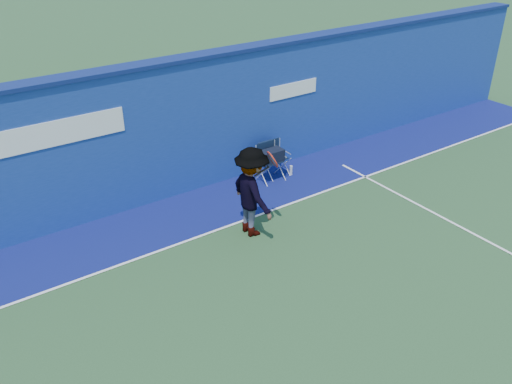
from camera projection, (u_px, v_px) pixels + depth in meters
ground at (305, 326)px, 8.65m from camera, size 80.00×80.00×0.00m
stadium_wall at (155, 133)px, 11.65m from camera, size 24.00×0.50×3.08m
out_of_bounds_strip at (184, 216)px, 11.60m from camera, size 24.00×1.80×0.01m
court_lines at (282, 304)px, 9.07m from camera, size 24.00×12.00×0.01m
directors_chair_left at (271, 165)px, 12.90m from camera, size 0.54×0.51×0.92m
directors_chair_right at (276, 165)px, 13.17m from camera, size 0.52×0.46×0.87m
water_bottle at (291, 170)px, 13.25m from camera, size 0.07×0.07×0.25m
tennis_player at (252, 192)px, 10.60m from camera, size 0.90×1.23×1.86m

